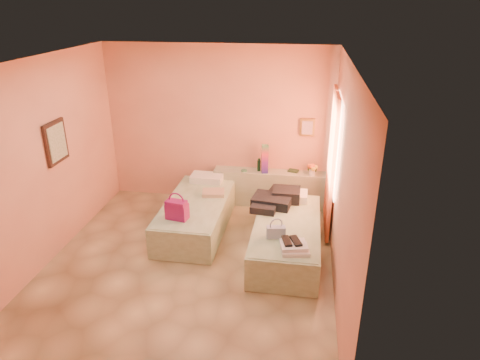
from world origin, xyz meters
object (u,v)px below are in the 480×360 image
object	(u,v)px
green_book	(293,171)
blue_handbag	(276,232)
water_bottle	(259,165)
flower_vase	(312,168)
headboard_ledge	(271,188)
towel_stack	(295,248)
bed_right	(286,238)
magenta_handbag	(177,209)
bed_left	(197,215)

from	to	relation	value
green_book	blue_handbag	xyz separation A→B (m)	(-0.15, -2.04, -0.08)
water_bottle	blue_handbag	xyz separation A→B (m)	(0.46, -1.98, -0.18)
green_book	flower_vase	distance (m)	0.36
headboard_ledge	blue_handbag	world-z (taller)	blue_handbag
flower_vase	towel_stack	world-z (taller)	flower_vase
bed_right	flower_vase	xyz separation A→B (m)	(0.34, 1.49, 0.53)
green_book	towel_stack	bearing A→B (deg)	-71.04
bed_right	green_book	xyz separation A→B (m)	(0.02, 1.61, 0.41)
headboard_ledge	blue_handbag	size ratio (longest dim) A/B	8.13
magenta_handbag	green_book	bearing A→B (deg)	56.97
headboard_ledge	towel_stack	size ratio (longest dim) A/B	5.86
green_book	blue_handbag	world-z (taller)	green_book
bed_left	towel_stack	size ratio (longest dim) A/B	5.71
bed_left	magenta_handbag	world-z (taller)	magenta_handbag
green_book	magenta_handbag	world-z (taller)	magenta_handbag
magenta_handbag	headboard_ledge	bearing A→B (deg)	63.51
bed_right	green_book	world-z (taller)	green_book
flower_vase	blue_handbag	bearing A→B (deg)	-103.91
green_book	headboard_ledge	bearing A→B (deg)	-155.12
blue_handbag	bed_right	bearing A→B (deg)	62.46
headboard_ledge	towel_stack	world-z (taller)	headboard_ledge
bed_right	blue_handbag	bearing A→B (deg)	-106.86
water_bottle	bed_right	bearing A→B (deg)	-69.26
headboard_ledge	magenta_handbag	distance (m)	2.10
towel_stack	headboard_ledge	bearing A→B (deg)	102.26
bed_left	bed_right	distance (m)	1.56
flower_vase	magenta_handbag	bearing A→B (deg)	-140.49
water_bottle	green_book	distance (m)	0.62
flower_vase	towel_stack	distance (m)	2.24
green_book	water_bottle	bearing A→B (deg)	-158.85
bed_right	bed_left	bearing A→B (deg)	161.72
headboard_ledge	magenta_handbag	size ratio (longest dim) A/B	6.49
bed_left	towel_stack	distance (m)	2.06
green_book	flower_vase	xyz separation A→B (m)	(0.32, -0.12, 0.11)
bed_right	water_bottle	size ratio (longest dim) A/B	9.07
blue_handbag	headboard_ledge	bearing A→B (deg)	86.41
bed_left	towel_stack	world-z (taller)	towel_stack
blue_handbag	towel_stack	distance (m)	0.41
headboard_ledge	magenta_handbag	world-z (taller)	magenta_handbag
blue_handbag	bed_left	bearing A→B (deg)	135.19
bed_left	water_bottle	world-z (taller)	water_bottle
headboard_ledge	green_book	distance (m)	0.51
flower_vase	blue_handbag	distance (m)	1.98
headboard_ledge	towel_stack	xyz separation A→B (m)	(0.50, -2.29, 0.23)
headboard_ledge	bed_right	size ratio (longest dim) A/B	1.02
bed_left	water_bottle	distance (m)	1.47
water_bottle	bed_left	bearing A→B (deg)	-130.13
bed_right	towel_stack	size ratio (longest dim) A/B	5.71
bed_right	magenta_handbag	xyz separation A→B (m)	(-1.60, -0.11, 0.40)
towel_stack	blue_handbag	bearing A→B (deg)	130.96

